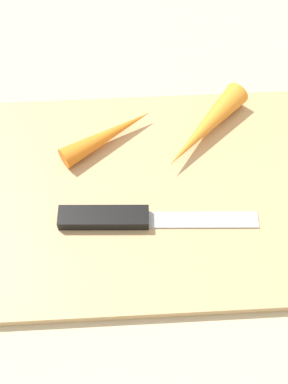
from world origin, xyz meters
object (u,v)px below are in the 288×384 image
Objects in this scene: carrot_long at (205,127)px; carrot_short at (108,135)px; knife at (117,218)px; cutting_board at (144,195)px.

carrot_short is (-0.11, -0.00, -0.00)m from carrot_long.
carrot_short is at bearing 97.04° from knife.
cutting_board is 0.04m from knife.
cutting_board is at bearing -3.28° from carrot_long.
carrot_long is (0.10, 0.10, 0.01)m from knife.
carrot_short is at bearing -46.58° from carrot_long.
carrot_long reaches higher than knife.
carrot_long reaches higher than cutting_board.
knife is at bearing -117.45° from carrot_short.
carrot_long is (0.07, 0.07, 0.02)m from cutting_board.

